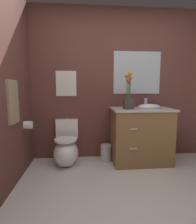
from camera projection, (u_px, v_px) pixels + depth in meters
The scene contains 10 objects.
wall_back at pixel (123, 85), 3.01m from camera, with size 4.16×0.05×2.50m, color brown.
toilet at pixel (66, 149), 2.77m from camera, with size 0.38×0.59×0.69m.
vanity_cabinet at pixel (141, 135), 2.82m from camera, with size 0.94×0.56×1.06m.
flower_vase at pixel (128, 97), 2.65m from camera, with size 0.14×0.14×0.55m.
soap_bottle at pixel (146, 103), 2.82m from camera, with size 0.05×0.05×0.18m.
trash_bin at pixel (106, 153), 2.91m from camera, with size 0.18×0.18×0.27m.
wall_poster at pixel (66, 84), 2.90m from camera, with size 0.33×0.01×0.41m, color silver.
wall_mirror at pixel (137, 73), 2.98m from camera, with size 0.80×0.01×0.70m, color #B2BCC6.
hanging_towel at pixel (13, 102), 2.09m from camera, with size 0.03×0.28×0.52m, color gray.
toilet_paper_roll at pixel (28, 125), 2.47m from camera, with size 0.11×0.11×0.11m, color white.
Camera 1 is at (-0.50, -1.30, 1.19)m, focal length 28.31 mm.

